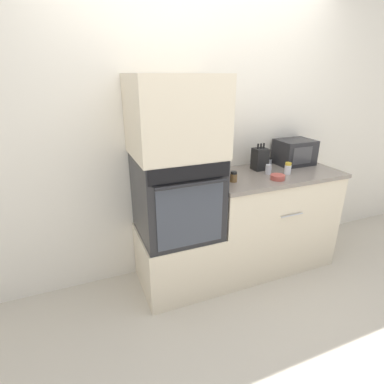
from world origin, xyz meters
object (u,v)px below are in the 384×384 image
(condiment_jar_back, at_px, (269,161))
(bowl, at_px, (278,177))
(condiment_jar_mid, at_px, (234,177))
(condiment_jar_far, at_px, (288,168))
(wall_oven, at_px, (177,195))
(knife_block, at_px, (260,159))
(microwave, at_px, (294,152))
(condiment_jar_near, at_px, (268,169))

(condiment_jar_back, bearing_deg, bowl, -116.56)
(condiment_jar_mid, distance_m, condiment_jar_back, 0.66)
(condiment_jar_mid, bearing_deg, bowl, -13.56)
(bowl, distance_m, condiment_jar_back, 0.47)
(condiment_jar_far, bearing_deg, wall_oven, 174.98)
(knife_block, height_order, bowl, knife_block)
(condiment_jar_far, bearing_deg, microwave, 42.60)
(wall_oven, relative_size, knife_block, 2.72)
(condiment_jar_near, height_order, condiment_jar_mid, condiment_jar_mid)
(knife_block, distance_m, condiment_jar_back, 0.24)
(bowl, distance_m, condiment_jar_near, 0.15)
(microwave, bearing_deg, condiment_jar_back, 157.80)
(microwave, distance_m, condiment_jar_mid, 0.84)
(bowl, height_order, condiment_jar_far, condiment_jar_far)
(knife_block, xyz_separation_m, condiment_jar_near, (-0.00, -0.14, -0.06))
(wall_oven, bearing_deg, microwave, 6.81)
(knife_block, height_order, condiment_jar_far, knife_block)
(condiment_jar_near, height_order, condiment_jar_back, condiment_jar_near)
(condiment_jar_far, bearing_deg, condiment_jar_back, 83.48)
(wall_oven, distance_m, microwave, 1.28)
(condiment_jar_back, bearing_deg, condiment_jar_far, -96.52)
(microwave, height_order, knife_block, knife_block)
(wall_oven, xyz_separation_m, knife_block, (0.85, 0.12, 0.18))
(knife_block, bearing_deg, microwave, 4.27)
(knife_block, relative_size, condiment_jar_far, 2.33)
(bowl, relative_size, condiment_jar_far, 1.16)
(condiment_jar_mid, bearing_deg, condiment_jar_back, 29.62)
(microwave, relative_size, knife_block, 1.42)
(bowl, xyz_separation_m, condiment_jar_back, (0.21, 0.42, 0.01))
(condiment_jar_near, bearing_deg, condiment_jar_far, -22.39)
(wall_oven, bearing_deg, bowl, -11.99)
(condiment_jar_near, bearing_deg, knife_block, 89.07)
(condiment_jar_mid, bearing_deg, condiment_jar_near, 9.44)
(condiment_jar_far, relative_size, condiment_jar_back, 1.60)
(knife_block, xyz_separation_m, condiment_jar_far, (0.15, -0.21, -0.05))
(knife_block, relative_size, bowl, 2.01)
(bowl, bearing_deg, condiment_jar_far, 27.34)
(condiment_jar_near, bearing_deg, condiment_jar_mid, -170.56)
(microwave, distance_m, condiment_jar_far, 0.36)
(bowl, height_order, condiment_jar_near, condiment_jar_near)
(knife_block, bearing_deg, condiment_jar_back, 32.36)
(condiment_jar_near, bearing_deg, condiment_jar_back, 53.77)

